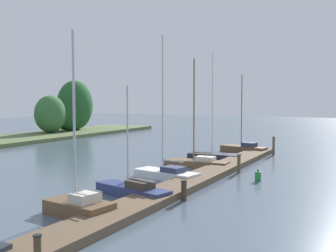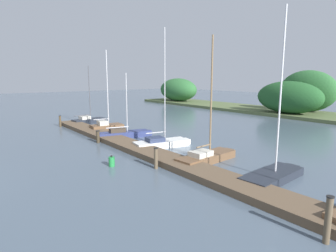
% 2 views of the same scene
% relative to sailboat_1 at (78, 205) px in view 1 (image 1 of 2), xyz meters
% --- Properties ---
extents(dock_pier, '(28.23, 1.80, 0.35)m').
position_rel_sailboat_1_xyz_m(dock_pier, '(7.97, -1.62, -0.26)').
color(dock_pier, brown).
rests_on(dock_pier, ground).
extents(sailboat_1, '(1.73, 3.12, 7.31)m').
position_rel_sailboat_1_xyz_m(sailboat_1, '(0.00, 0.00, 0.00)').
color(sailboat_1, brown).
rests_on(sailboat_1, ground).
extents(sailboat_2, '(2.04, 4.52, 5.26)m').
position_rel_sailboat_1_xyz_m(sailboat_2, '(3.61, -0.16, -0.11)').
color(sailboat_2, navy).
rests_on(sailboat_2, ground).
extents(sailboat_3, '(1.99, 4.31, 8.25)m').
position_rel_sailboat_1_xyz_m(sailboat_3, '(8.08, 0.38, -0.10)').
color(sailboat_3, white).
rests_on(sailboat_3, ground).
extents(sailboat_4, '(1.56, 4.50, 7.28)m').
position_rel_sailboat_1_xyz_m(sailboat_4, '(12.55, 0.39, -0.08)').
color(sailboat_4, brown).
rests_on(sailboat_4, ground).
extents(sailboat_5, '(1.65, 4.16, 8.16)m').
position_rel_sailboat_1_xyz_m(sailboat_5, '(16.68, 0.80, -0.15)').
color(sailboat_5, '#232833').
rests_on(sailboat_5, ground).
extents(sailboat_6, '(1.81, 4.20, 6.58)m').
position_rel_sailboat_1_xyz_m(sailboat_6, '(21.13, -0.17, -0.08)').
color(sailboat_6, brown).
rests_on(sailboat_6, ground).
extents(mooring_piling_1, '(0.29, 0.29, 0.94)m').
position_rel_sailboat_1_xyz_m(mooring_piling_1, '(4.05, -2.74, 0.04)').
color(mooring_piling_1, '#3D3323').
rests_on(mooring_piling_1, ground).
extents(mooring_piling_2, '(0.24, 0.24, 1.17)m').
position_rel_sailboat_1_xyz_m(mooring_piling_2, '(11.78, -2.83, 0.16)').
color(mooring_piling_2, brown).
rests_on(mooring_piling_2, ground).
extents(mooring_piling_3, '(0.23, 0.23, 1.51)m').
position_rel_sailboat_1_xyz_m(mooring_piling_3, '(20.72, -2.87, 0.33)').
color(mooring_piling_3, brown).
rests_on(mooring_piling_3, ground).
extents(channel_buoy_0, '(0.34, 0.34, 0.65)m').
position_rel_sailboat_1_xyz_m(channel_buoy_0, '(9.91, -4.55, -0.16)').
color(channel_buoy_0, '#23843D').
rests_on(channel_buoy_0, ground).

